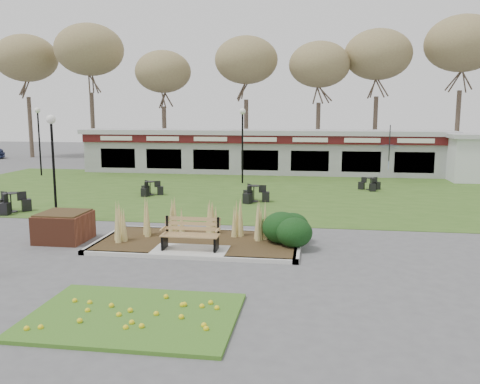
# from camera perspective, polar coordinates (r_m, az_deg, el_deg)

# --- Properties ---
(ground) EXTENTS (100.00, 100.00, 0.00)m
(ground) POSITION_cam_1_polar(r_m,az_deg,el_deg) (14.99, -5.73, -7.06)
(ground) COLOR #515154
(ground) RESTS_ON ground
(lawn) EXTENTS (34.00, 16.00, 0.02)m
(lawn) POSITION_cam_1_polar(r_m,az_deg,el_deg) (26.52, 0.65, 0.11)
(lawn) COLOR #32551B
(lawn) RESTS_ON ground
(flower_bed) EXTENTS (4.20, 3.00, 0.16)m
(flower_bed) POSITION_cam_1_polar(r_m,az_deg,el_deg) (10.82, -11.89, -13.34)
(flower_bed) COLOR #3A641C
(flower_bed) RESTS_ON ground
(planting_bed) EXTENTS (6.75, 3.40, 1.27)m
(planting_bed) POSITION_cam_1_polar(r_m,az_deg,el_deg) (15.93, -0.08, -4.68)
(planting_bed) COLOR #312713
(planting_bed) RESTS_ON ground
(park_bench) EXTENTS (1.70, 0.66, 0.93)m
(park_bench) POSITION_cam_1_polar(r_m,az_deg,el_deg) (15.07, -5.53, -4.66)
(park_bench) COLOR olive
(park_bench) RESTS_ON ground
(brick_planter) EXTENTS (1.50, 1.50, 0.95)m
(brick_planter) POSITION_cam_1_polar(r_m,az_deg,el_deg) (17.35, -19.18, -3.68)
(brick_planter) COLOR brown
(brick_planter) RESTS_ON ground
(food_pavilion) EXTENTS (24.60, 3.40, 2.90)m
(food_pavilion) POSITION_cam_1_polar(r_m,az_deg,el_deg) (34.20, 2.50, 4.61)
(food_pavilion) COLOR gray
(food_pavilion) RESTS_ON ground
(tree_backdrop) EXTENTS (47.24, 5.24, 10.36)m
(tree_backdrop) POSITION_cam_1_polar(r_m,az_deg,el_deg) (42.31, 3.76, 14.80)
(tree_backdrop) COLOR #47382B
(tree_backdrop) RESTS_ON ground
(lamp_post_mid_left) EXTENTS (0.33, 0.33, 4.02)m
(lamp_post_mid_left) POSITION_cam_1_polar(r_m,az_deg,el_deg) (19.93, -20.32, 5.00)
(lamp_post_mid_left) COLOR black
(lamp_post_mid_left) RESTS_ON ground
(lamp_post_mid_right) EXTENTS (0.36, 0.36, 4.31)m
(lamp_post_mid_right) POSITION_cam_1_polar(r_m,az_deg,el_deg) (29.14, 0.28, 7.11)
(lamp_post_mid_right) COLOR black
(lamp_post_mid_right) RESTS_ON ground
(lamp_post_far_left) EXTENTS (0.36, 0.36, 4.38)m
(lamp_post_far_left) POSITION_cam_1_polar(r_m,az_deg,el_deg) (35.11, -21.69, 6.89)
(lamp_post_far_left) COLOR black
(lamp_post_far_left) RESTS_ON ground
(bistro_set_a) EXTENTS (1.50, 1.41, 0.81)m
(bistro_set_a) POSITION_cam_1_polar(r_m,az_deg,el_deg) (22.98, -24.30, -1.41)
(bistro_set_a) COLOR black
(bistro_set_a) RESTS_ON ground
(bistro_set_b) EXTENTS (1.24, 1.21, 0.68)m
(bistro_set_b) POSITION_cam_1_polar(r_m,az_deg,el_deg) (25.60, -10.04, 0.17)
(bistro_set_b) COLOR black
(bistro_set_b) RESTS_ON ground
(bistro_set_c) EXTENTS (1.20, 1.13, 0.64)m
(bistro_set_c) POSITION_cam_1_polar(r_m,az_deg,el_deg) (27.68, 14.41, 0.67)
(bistro_set_c) COLOR black
(bistro_set_c) RESTS_ON ground
(bistro_set_d) EXTENTS (1.30, 1.41, 0.75)m
(bistro_set_d) POSITION_cam_1_polar(r_m,az_deg,el_deg) (23.35, 1.56, -0.48)
(bistro_set_d) COLOR black
(bistro_set_d) RESTS_ON ground
(patio_umbrella) EXTENTS (1.97, 2.00, 2.21)m
(patio_umbrella) POSITION_cam_1_polar(r_m,az_deg,el_deg) (32.36, 16.38, 3.86)
(patio_umbrella) COLOR black
(patio_umbrella) RESTS_ON ground
(car_silver) EXTENTS (4.23, 2.26, 1.37)m
(car_silver) POSITION_cam_1_polar(r_m,az_deg,el_deg) (43.85, -12.14, 4.37)
(car_silver) COLOR silver
(car_silver) RESTS_ON ground
(car_black) EXTENTS (4.85, 2.72, 1.51)m
(car_black) POSITION_cam_1_polar(r_m,az_deg,el_deg) (44.06, -12.67, 4.47)
(car_black) COLOR black
(car_black) RESTS_ON ground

